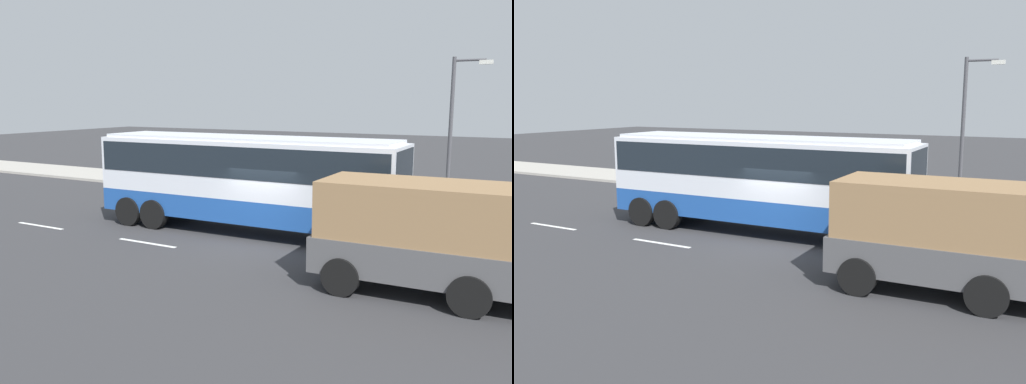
% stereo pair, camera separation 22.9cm
% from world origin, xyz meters
% --- Properties ---
extents(ground_plane, '(120.00, 120.00, 0.00)m').
position_xyz_m(ground_plane, '(0.00, 0.00, 0.00)').
color(ground_plane, '#333335').
extents(sidewalk_curb, '(80.00, 4.00, 0.15)m').
position_xyz_m(sidewalk_curb, '(0.00, 9.48, 0.07)').
color(sidewalk_curb, '#A8A399').
rests_on(sidewalk_curb, ground_plane).
extents(lane_centreline, '(28.74, 0.16, 0.01)m').
position_xyz_m(lane_centreline, '(-0.65, -1.91, 0.00)').
color(lane_centreline, white).
rests_on(lane_centreline, ground_plane).
extents(coach_bus, '(11.40, 2.80, 3.48)m').
position_xyz_m(coach_bus, '(-1.35, 1.09, 2.16)').
color(coach_bus, '#1E4C9E').
rests_on(coach_bus, ground_plane).
extents(cargo_truck, '(8.23, 2.75, 2.79)m').
position_xyz_m(cargo_truck, '(7.08, -2.28, 1.55)').
color(cargo_truck, navy).
rests_on(cargo_truck, ground_plane).
extents(pedestrian_near_curb, '(0.32, 0.32, 1.65)m').
position_xyz_m(pedestrian_near_curb, '(1.12, 8.71, 1.10)').
color(pedestrian_near_curb, black).
rests_on(pedestrian_near_curb, sidewalk_curb).
extents(street_lamp, '(1.54, 0.24, 6.33)m').
position_xyz_m(street_lamp, '(4.61, 7.95, 3.80)').
color(street_lamp, '#47474C').
rests_on(street_lamp, sidewalk_curb).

